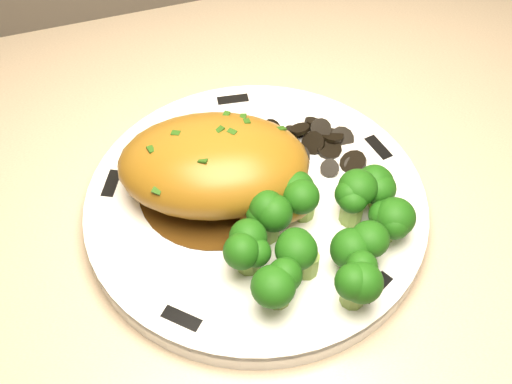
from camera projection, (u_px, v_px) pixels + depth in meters
name	position (u px, v px, depth m)	size (l,w,h in m)	color
plate	(256.00, 206.00, 0.57)	(0.30, 0.30, 0.02)	white
rim_accent_0	(378.00, 148.00, 0.60)	(0.03, 0.01, 0.00)	black
rim_accent_1	(233.00, 100.00, 0.64)	(0.03, 0.01, 0.00)	black
rim_accent_2	(112.00, 184.00, 0.57)	(0.03, 0.01, 0.00)	black
rim_accent_3	(182.00, 319.00, 0.48)	(0.03, 0.01, 0.00)	black
rim_accent_4	(376.00, 288.00, 0.50)	(0.03, 0.01, 0.00)	black
gravy_pool	(215.00, 188.00, 0.57)	(0.14, 0.14, 0.00)	#3F250B
chicken_breast	(220.00, 168.00, 0.54)	(0.19, 0.15, 0.06)	#96641A
mushroom_pile	(314.00, 149.00, 0.59)	(0.09, 0.07, 0.02)	black
broccoli_florets	(325.00, 232.00, 0.51)	(0.16, 0.12, 0.05)	olive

